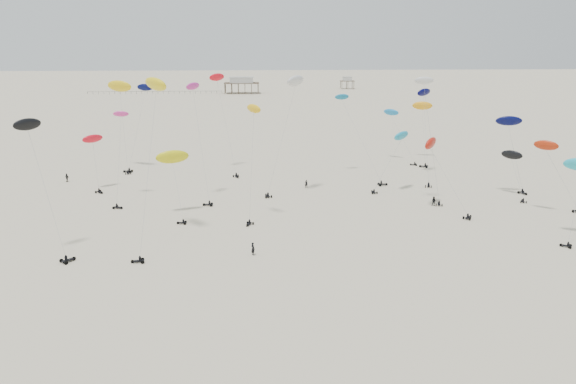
{
  "coord_description": "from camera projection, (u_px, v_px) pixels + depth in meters",
  "views": [
    {
      "loc": [
        -5.91,
        3.3,
        29.58
      ],
      "look_at": [
        0.0,
        88.0,
        7.0
      ],
      "focal_mm": 35.0,
      "sensor_mm": 36.0,
      "label": 1
    }
  ],
  "objects": [
    {
      "name": "ground_plane",
      "position": [
        266.0,
        130.0,
        197.63
      ],
      "size": [
        900.0,
        900.0,
        0.0
      ],
      "primitive_type": "plane",
      "color": "beige"
    },
    {
      "name": "pavilion_main",
      "position": [
        242.0,
        86.0,
        340.49
      ],
      "size": [
        21.0,
        13.0,
        9.8
      ],
      "color": "brown",
      "rests_on": "ground"
    },
    {
      "name": "pavilion_small",
      "position": [
        347.0,
        83.0,
        374.3
      ],
      "size": [
        9.0,
        7.0,
        8.0
      ],
      "color": "brown",
      "rests_on": "ground"
    },
    {
      "name": "pier_fence",
      "position": [
        155.0,
        92.0,
        337.88
      ],
      "size": [
        80.2,
        0.2,
        1.5
      ],
      "color": "black",
      "rests_on": "ground"
    },
    {
      "name": "rig_0",
      "position": [
        556.0,
        166.0,
        99.26
      ],
      "size": [
        9.56,
        4.89,
        13.43
      ],
      "rotation": [
        0.0,
        0.0,
        3.33
      ],
      "color": "black",
      "rests_on": "ground"
    },
    {
      "name": "rig_1",
      "position": [
        429.0,
        124.0,
        103.55
      ],
      "size": [
        6.01,
        5.03,
        23.81
      ],
      "rotation": [
        0.0,
        0.0,
        6.01
      ],
      "color": "black",
      "rests_on": "ground"
    },
    {
      "name": "rig_2",
      "position": [
        395.0,
        121.0,
        144.27
      ],
      "size": [
        7.33,
        11.85,
        14.61
      ],
      "rotation": [
        0.0,
        0.0,
        1.38
      ],
      "color": "black",
      "rests_on": "ground"
    },
    {
      "name": "rig_3",
      "position": [
        252.0,
        143.0,
        93.84
      ],
      "size": [
        3.66,
        7.56,
        19.87
      ],
      "rotation": [
        0.0,
        0.0,
        2.74
      ],
      "color": "black",
      "rests_on": "ground"
    },
    {
      "name": "rig_4",
      "position": [
        512.0,
        134.0,
        111.05
      ],
      "size": [
        7.6,
        3.92,
        16.02
      ],
      "rotation": [
        0.0,
        0.0,
        3.42
      ],
      "color": "black",
      "rests_on": "ground"
    },
    {
      "name": "rig_5",
      "position": [
        41.0,
        171.0,
        77.82
      ],
      "size": [
        8.3,
        8.01,
        19.65
      ],
      "rotation": [
        0.0,
        0.0,
        5.54
      ],
      "color": "black",
      "rests_on": "ground"
    },
    {
      "name": "rig_6",
      "position": [
        221.0,
        100.0,
        130.97
      ],
      "size": [
        7.56,
        14.07,
        23.73
      ],
      "rotation": [
        0.0,
        0.0,
        3.5
      ],
      "color": "black",
      "rests_on": "ground"
    },
    {
      "name": "rig_7",
      "position": [
        359.0,
        134.0,
        125.11
      ],
      "size": [
        9.69,
        16.29,
        22.76
      ],
      "rotation": [
        0.0,
        0.0,
        4.77
      ],
      "color": "black",
      "rests_on": "ground"
    },
    {
      "name": "rig_8",
      "position": [
        397.0,
        144.0,
        113.83
      ],
      "size": [
        9.07,
        5.86,
        12.86
      ],
      "rotation": [
        0.0,
        0.0,
        0.21
      ],
      "color": "black",
      "rests_on": "ground"
    },
    {
      "name": "rig_9",
      "position": [
        139.0,
        115.0,
        135.25
      ],
      "size": [
        6.83,
        11.63,
        20.71
      ],
      "rotation": [
        0.0,
        0.0,
        1.45
      ],
      "color": "black",
      "rests_on": "ground"
    },
    {
      "name": "rig_10",
      "position": [
        423.0,
        117.0,
        144.99
      ],
      "size": [
        6.73,
        15.78,
        17.95
      ],
      "rotation": [
        0.0,
        0.0,
        1.17
      ],
      "color": "black",
      "rests_on": "ground"
    },
    {
      "name": "rig_11",
      "position": [
        119.0,
        154.0,
        106.25
      ],
      "size": [
        3.07,
        11.26,
        17.87
      ],
      "rotation": [
        0.0,
        0.0,
        4.28
      ],
      "color": "black",
      "rests_on": "ground"
    },
    {
      "name": "rig_12",
      "position": [
        198.0,
        126.0,
        106.1
      ],
      "size": [
        5.38,
        9.96,
        22.58
      ],
      "rotation": [
        0.0,
        0.0,
        1.51
      ],
      "color": "black",
      "rests_on": "ground"
    },
    {
      "name": "rig_13",
      "position": [
        173.0,
        162.0,
        98.43
      ],
      "size": [
        6.28,
        9.66,
        12.4
      ],
      "rotation": [
        0.0,
        0.0,
        1.56
      ],
      "color": "black",
      "rests_on": "ground"
    },
    {
      "name": "rig_14",
      "position": [
        94.0,
        149.0,
        115.31
      ],
      "size": [
        5.13,
        7.72,
        11.63
      ],
      "rotation": [
        0.0,
        0.0,
        3.93
      ],
      "color": "black",
      "rests_on": "ground"
    },
    {
      "name": "rig_15",
      "position": [
        120.0,
        92.0,
        133.02
      ],
      "size": [
        7.38,
        11.63,
        21.55
      ],
      "rotation": [
        0.0,
        0.0,
        0.25
      ],
      "color": "black",
      "rests_on": "ground"
    },
    {
      "name": "rig_16",
      "position": [
        437.0,
        155.0,
        101.5
      ],
      "size": [
        8.09,
        12.47,
        14.4
      ],
      "rotation": [
        0.0,
        0.0,
        5.47
      ],
      "color": "black",
      "rests_on": "ground"
    },
    {
      "name": "rig_18",
      "position": [
        425.0,
        114.0,
        125.35
      ],
      "size": [
        5.36,
        16.8,
        21.96
      ],
      "rotation": [
        0.0,
        0.0,
        5.92
      ],
      "color": "black",
      "rests_on": "ground"
    },
    {
      "name": "rig_19",
      "position": [
        154.0,
        103.0,
        83.8
      ],
      "size": [
        5.44,
        16.73,
        26.09
      ],
      "rotation": [
        0.0,
        0.0,
        1.72
      ],
      "color": "black",
      "rests_on": "ground"
    },
    {
      "name": "rig_20",
      "position": [
        291.0,
        100.0,
        109.76
      ],
      "size": [
        9.31,
        7.87,
        23.79
      ],
      "rotation": [
        0.0,
        0.0,
        0.34
      ],
      "color": "black",
      "rests_on": "ground"
    },
    {
      "name": "rig_21",
      "position": [
        514.0,
        162.0,
        110.83
      ],
      "size": [
        4.09,
        9.32,
        9.77
      ],
      "rotation": [
        0.0,
        0.0,
        6.05
      ],
      "color": "black",
      "rests_on": "ground"
    },
    {
      "name": "spectator_0",
      "position": [
        253.0,
        255.0,
        80.91
      ],
      "size": [
        0.93,
        0.98,
        2.22
      ],
      "primitive_type": "imported",
      "rotation": [
        0.0,
        0.0,
        2.21
      ],
      "color": "black",
      "rests_on": "ground"
    },
    {
      "name": "spectator_1",
      "position": [
        434.0,
        206.0,
        105.34
      ],
      "size": [
        1.18,
        0.94,
        2.1
      ],
      "primitive_type": "imported",
      "rotation": [
        0.0,
        0.0,
        5.89
      ],
      "color": "black",
      "rests_on": "ground"
    },
    {
      "name": "spectator_2",
      "position": [
        67.0,
        182.0,
        123.64
      ],
      "size": [
        1.48,
        1.26,
        2.21
      ],
      "primitive_type": "imported",
      "rotation": [
        0.0,
        0.0,
        5.76
      ],
      "color": "black",
      "rests_on": "ground"
    },
    {
      "name": "spectator_3",
      "position": [
        306.0,
        188.0,
        118.53
      ],
      "size": [
        0.74,
        0.51,
        2.03
      ],
      "primitive_type": "imported",
      "rotation": [
        0.0,
        0.0,
        3.14
      ],
      "color": "black",
      "rests_on": "ground"
    }
  ]
}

